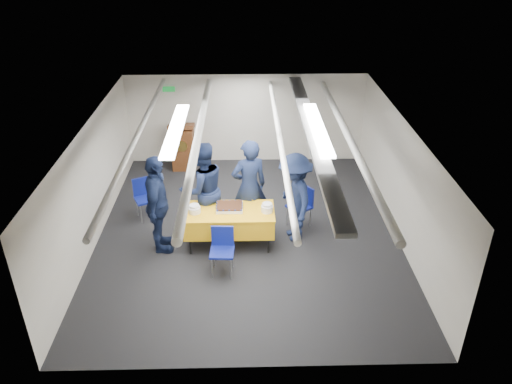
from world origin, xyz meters
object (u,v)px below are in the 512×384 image
chair_left (144,194)px  sailor_b (203,189)px  podium (183,146)px  sheet_cake (229,207)px  serving_table (229,220)px  chair_near (222,245)px  sailor_c (158,205)px  chair_right (302,202)px  sailor_d (295,197)px  sailor_a (249,187)px

chair_left → sailor_b: sailor_b is taller
podium → sheet_cake: bearing=-69.8°
serving_table → podium: podium is taller
sheet_cake → podium: bearing=110.2°
sailor_b → serving_table: bearing=110.5°
chair_near → sailor_c: size_ratio=0.45×
serving_table → sailor_c: (-1.32, -0.11, 0.42)m
chair_right → sailor_d: (-0.22, -0.47, 0.37)m
chair_left → sailor_d: sailor_d is taller
sheet_cake → podium: 3.62m
chair_near → sailor_a: bearing=69.8°
chair_near → sailor_b: (-0.41, 1.29, 0.45)m
sheet_cake → sailor_d: (1.26, 0.17, 0.09)m
serving_table → chair_left: chair_left is taller
sailor_c → sailor_d: 2.61m
chair_near → chair_right: size_ratio=1.00×
chair_right → sailor_c: size_ratio=0.45×
sailor_a → serving_table: bearing=37.5°
podium → sailor_a: sailor_a is taller
podium → sailor_b: (0.72, -2.98, 0.37)m
podium → sailor_c: 3.59m
chair_right → chair_left: same height
serving_table → sailor_c: 1.39m
serving_table → chair_left: 2.15m
sailor_a → sailor_d: (0.88, -0.31, -0.08)m
sailor_b → sheet_cake: bearing=115.2°
chair_left → sheet_cake: bearing=-30.1°
chair_right → chair_left: 3.34m
sailor_b → sailor_c: 0.99m
sailor_b → sailor_d: 1.80m
sailor_c → sailor_a: bearing=-69.9°
chair_near → sailor_d: 1.77m
serving_table → sailor_c: size_ratio=0.88×
chair_left → sailor_d: size_ratio=0.48×
podium → sailor_b: bearing=-76.3°
chair_right → sailor_b: bearing=-173.6°
podium → sailor_c: bearing=-91.2°
podium → sailor_b: 3.09m
podium → sailor_a: (1.63, -2.91, 0.38)m
sheet_cake → chair_near: (-0.12, -0.87, -0.28)m
podium → serving_table: bearing=-70.3°
chair_left → serving_table: bearing=-31.7°
sheet_cake → sailor_b: sailor_b is taller
chair_left → sailor_b: (1.31, -0.65, 0.45)m
podium → sailor_c: size_ratio=0.64×
chair_right → sailor_b: sailor_b is taller
serving_table → chair_right: size_ratio=1.98×
chair_near → sailor_a: (0.50, 1.36, 0.46)m
sheet_cake → chair_near: bearing=-97.6°
sheet_cake → chair_right: bearing=23.4°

